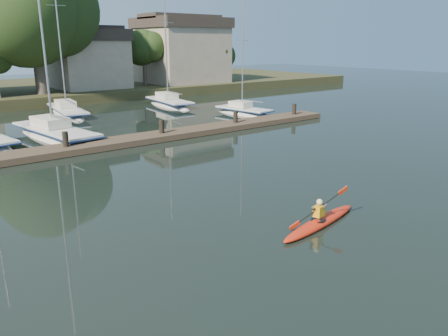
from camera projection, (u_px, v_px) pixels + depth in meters
ground at (292, 218)px, 15.12m from camera, size 160.00×160.00×0.00m
kayak at (320, 221)px, 14.49m from camera, size 4.21×1.21×1.33m
dock at (118, 142)px, 25.65m from camera, size 34.00×2.00×1.80m
sailboat_2 at (56, 141)px, 27.73m from camera, size 3.59×9.93×16.07m
sailboat_4 at (243, 116)px, 36.92m from camera, size 2.69×6.36×10.47m
sailboat_6 at (68, 116)px, 36.80m from camera, size 3.07×9.51×14.85m
sailboat_7 at (169, 108)px, 41.74m from camera, size 3.05×8.36×13.18m
shore at (22, 68)px, 45.65m from camera, size 90.00×25.25×12.75m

